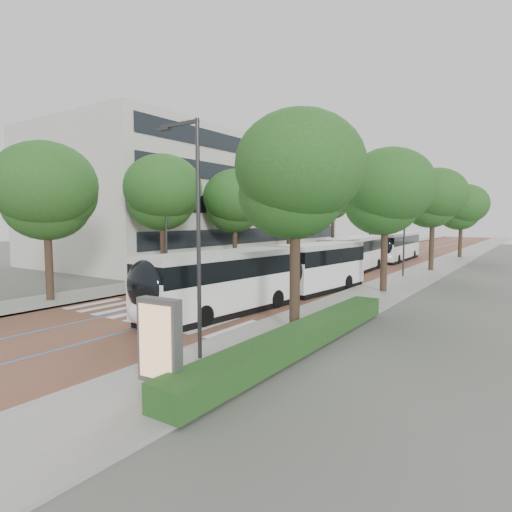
% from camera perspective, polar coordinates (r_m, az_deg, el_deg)
% --- Properties ---
extents(ground, '(160.00, 160.00, 0.00)m').
position_cam_1_polar(ground, '(21.89, -15.68, -8.00)').
color(ground, '#51544C').
rests_on(ground, ground).
extents(road, '(11.00, 140.00, 0.02)m').
position_cam_1_polar(road, '(56.35, 17.13, -0.15)').
color(road, brown).
rests_on(road, ground).
extents(sidewalk_left, '(4.00, 140.00, 0.12)m').
position_cam_1_polar(sidewalk_left, '(58.96, 10.14, 0.26)').
color(sidewalk_left, gray).
rests_on(sidewalk_left, ground).
extents(sidewalk_right, '(4.00, 140.00, 0.12)m').
position_cam_1_polar(sidewalk_right, '(54.64, 24.66, -0.49)').
color(sidewalk_right, gray).
rests_on(sidewalk_right, ground).
extents(kerb_left, '(0.20, 140.00, 0.14)m').
position_cam_1_polar(kerb_left, '(58.22, 11.85, 0.17)').
color(kerb_left, gray).
rests_on(kerb_left, ground).
extents(kerb_right, '(0.20, 140.00, 0.14)m').
position_cam_1_polar(kerb_right, '(54.98, 22.71, -0.39)').
color(kerb_right, gray).
rests_on(kerb_right, ground).
extents(zebra_crossing, '(10.55, 3.60, 0.01)m').
position_cam_1_polar(zebra_crossing, '(22.38, -13.38, -7.60)').
color(zebra_crossing, silver).
rests_on(zebra_crossing, ground).
extents(lane_line_left, '(0.12, 126.00, 0.01)m').
position_cam_1_polar(lane_line_left, '(56.83, 15.58, -0.06)').
color(lane_line_left, '#2577B9').
rests_on(lane_line_left, road).
extents(lane_line_right, '(0.12, 126.00, 0.01)m').
position_cam_1_polar(lane_line_right, '(55.90, 18.69, -0.22)').
color(lane_line_right, '#2577B9').
rests_on(lane_line_right, road).
extents(office_building, '(18.11, 40.00, 14.00)m').
position_cam_1_polar(office_building, '(55.03, -6.58, 7.21)').
color(office_building, '#B8B5AA').
rests_on(office_building, ground).
extents(hedge, '(1.20, 14.00, 0.80)m').
position_cam_1_polar(hedge, '(16.10, 6.07, -10.64)').
color(hedge, '#174318').
rests_on(hedge, sidewalk_right).
extents(streetlight_near, '(1.82, 0.20, 8.00)m').
position_cam_1_polar(streetlight_near, '(14.48, -8.23, 4.81)').
color(streetlight_near, '#2C2C2E').
rests_on(streetlight_near, sidewalk_right).
extents(streetlight_far, '(1.82, 0.20, 8.00)m').
position_cam_1_polar(streetlight_far, '(37.01, 18.93, 4.68)').
color(streetlight_far, '#2C2C2E').
rests_on(streetlight_far, sidewalk_right).
extents(lamp_post_left, '(0.14, 0.14, 8.00)m').
position_cam_1_polar(lamp_post_left, '(31.25, -11.87, 3.55)').
color(lamp_post_left, '#2C2C2E').
rests_on(lamp_post_left, sidewalk_left).
extents(trees_left, '(6.47, 61.11, 10.21)m').
position_cam_1_polar(trees_left, '(46.82, 3.49, 7.18)').
color(trees_left, black).
rests_on(trees_left, ground).
extents(trees_right, '(5.73, 47.52, 8.84)m').
position_cam_1_polar(trees_right, '(37.59, 20.94, 6.85)').
color(trees_right, black).
rests_on(trees_right, ground).
extents(lead_bus, '(4.37, 18.55, 3.20)m').
position_cam_1_polar(lead_bus, '(24.48, 1.70, -2.57)').
color(lead_bus, black).
rests_on(lead_bus, ground).
extents(bus_queued_0, '(3.21, 12.52, 3.20)m').
position_cam_1_polar(bus_queued_0, '(39.22, 12.72, 0.15)').
color(bus_queued_0, white).
rests_on(bus_queued_0, ground).
extents(bus_queued_1, '(2.87, 12.46, 3.20)m').
position_cam_1_polar(bus_queued_1, '(51.78, 18.09, 1.18)').
color(bus_queued_1, white).
rests_on(bus_queued_1, ground).
extents(ad_panel, '(1.30, 0.54, 2.65)m').
position_cam_1_polar(ad_panel, '(11.83, -12.72, -11.53)').
color(ad_panel, '#59595B').
rests_on(ad_panel, sidewalk_right).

